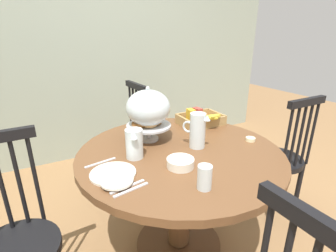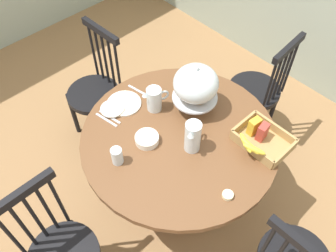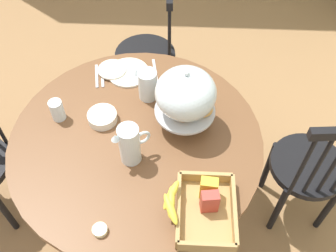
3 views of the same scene
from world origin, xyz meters
TOP-DOWN VIEW (x-y plane):
  - wall_back at (0.00, 1.83)m, footprint 4.80×0.06m
  - dining_table at (0.11, 0.08)m, footprint 1.18×1.18m
  - windsor_chair_near_window at (1.00, 0.07)m, footprint 0.40×0.40m
  - windsor_chair_by_cabinet at (0.06, 0.97)m, footprint 0.40×0.40m
  - windsor_chair_facing_door at (-0.79, 0.06)m, footprint 0.40×0.40m
  - pastry_stand_with_dome at (0.01, 0.31)m, footprint 0.28×0.28m
  - orange_juice_pitcher at (0.22, 0.07)m, footprint 0.11×0.16m
  - milk_pitcher at (-0.16, 0.12)m, footprint 0.09×0.17m
  - cereal_basket at (0.46, 0.38)m, footprint 0.32×0.30m
  - china_plate_large at (-0.32, 0.00)m, footprint 0.22×0.22m
  - china_plate_small at (-0.33, -0.09)m, footprint 0.15×0.15m
  - cereal_bowl at (0.01, -0.09)m, footprint 0.14×0.14m
  - drinking_glass at (0.00, -0.30)m, footprint 0.06×0.06m
  - butter_dish at (0.56, -0.01)m, footprint 0.06×0.06m
  - table_knife at (-0.29, -0.13)m, footprint 0.17×0.04m
  - dinner_fork at (-0.29, -0.16)m, footprint 0.17×0.04m
  - soup_spoon at (-0.34, 0.14)m, footprint 0.17×0.04m

SIDE VIEW (x-z plane):
  - windsor_chair_near_window at x=1.00m, z-range -0.03..0.94m
  - windsor_chair_by_cabinet at x=0.06m, z-range -0.03..0.94m
  - windsor_chair_facing_door at x=-0.79m, z-range -0.03..0.94m
  - dining_table at x=0.11m, z-range 0.15..0.89m
  - table_knife at x=-0.29m, z-range 0.74..0.75m
  - dinner_fork at x=-0.29m, z-range 0.74..0.75m
  - soup_spoon at x=-0.34m, z-range 0.74..0.75m
  - china_plate_large at x=-0.32m, z-range 0.74..0.75m
  - butter_dish at x=0.56m, z-range 0.74..0.76m
  - china_plate_small at x=-0.33m, z-range 0.75..0.76m
  - cereal_bowl at x=0.01m, z-range 0.74..0.78m
  - cereal_basket at x=0.46m, z-range 0.72..0.84m
  - drinking_glass at x=0.00m, z-range 0.74..0.85m
  - milk_pitcher at x=-0.16m, z-range 0.73..0.90m
  - orange_juice_pitcher at x=0.22m, z-range 0.73..0.94m
  - pastry_stand_with_dome at x=0.01m, z-range 0.77..1.11m
  - wall_back at x=0.00m, z-range 0.00..2.60m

